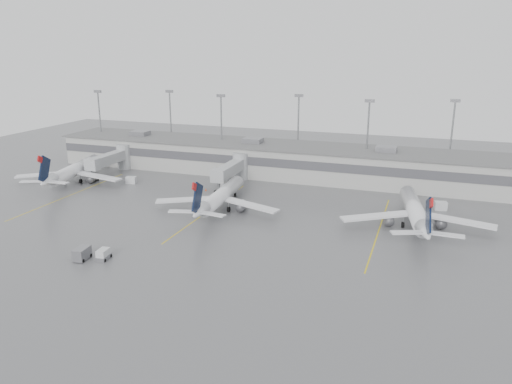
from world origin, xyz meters
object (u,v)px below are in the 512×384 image
(jet_far_left, at_px, (73,171))
(jet_mid_left, at_px, (220,197))
(jet_mid_right, at_px, (416,211))
(baggage_tug, at_px, (103,255))

(jet_far_left, relative_size, jet_mid_left, 1.02)
(jet_far_left, distance_m, jet_mid_right, 83.00)
(jet_far_left, relative_size, baggage_tug, 10.71)
(jet_far_left, distance_m, jet_mid_left, 44.56)
(jet_far_left, xyz_separation_m, jet_mid_left, (43.82, -8.08, -0.10))
(jet_far_left, height_order, jet_mid_left, jet_far_left)
(jet_far_left, bearing_deg, baggage_tug, -58.28)
(jet_mid_left, height_order, jet_mid_right, jet_mid_right)
(jet_far_left, relative_size, jet_mid_right, 0.97)
(jet_mid_left, distance_m, jet_mid_right, 39.12)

